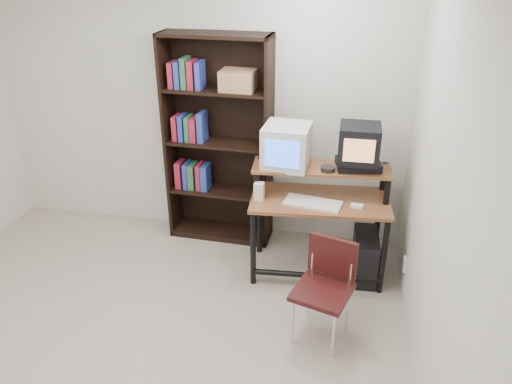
% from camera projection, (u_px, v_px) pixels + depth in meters
% --- Properties ---
extents(floor, '(4.00, 4.00, 0.01)m').
position_uv_depth(floor, '(126.00, 361.00, 3.57)').
color(floor, '#A69989').
rests_on(floor, ground).
extents(back_wall, '(4.00, 0.01, 2.60)m').
position_uv_depth(back_wall, '(197.00, 105.00, 4.75)').
color(back_wall, beige).
rests_on(back_wall, floor).
extents(right_wall, '(0.01, 4.00, 2.60)m').
position_uv_depth(right_wall, '(449.00, 231.00, 2.66)').
color(right_wall, beige).
rests_on(right_wall, floor).
extents(computer_desk, '(1.21, 0.66, 0.98)m').
position_uv_depth(computer_desk, '(320.00, 203.00, 4.27)').
color(computer_desk, brown).
rests_on(computer_desk, floor).
extents(crt_monitor, '(0.41, 0.41, 0.36)m').
position_uv_depth(crt_monitor, '(287.00, 146.00, 4.20)').
color(crt_monitor, beige).
rests_on(crt_monitor, computer_desk).
extents(vcr, '(0.40, 0.32, 0.08)m').
position_uv_depth(vcr, '(358.00, 165.00, 4.19)').
color(vcr, black).
rests_on(vcr, computer_desk).
extents(crt_tv, '(0.33, 0.33, 0.31)m').
position_uv_depth(crt_tv, '(359.00, 144.00, 4.09)').
color(crt_tv, black).
rests_on(crt_tv, vcr).
extents(cd_spindle, '(0.13, 0.13, 0.05)m').
position_uv_depth(cd_spindle, '(328.00, 169.00, 4.14)').
color(cd_spindle, '#26262B').
rests_on(cd_spindle, computer_desk).
extents(keyboard, '(0.50, 0.29, 0.03)m').
position_uv_depth(keyboard, '(313.00, 204.00, 4.14)').
color(keyboard, beige).
rests_on(keyboard, computer_desk).
extents(mousepad, '(0.25, 0.22, 0.01)m').
position_uv_depth(mousepad, '(355.00, 208.00, 4.11)').
color(mousepad, black).
rests_on(mousepad, computer_desk).
extents(mouse, '(0.11, 0.07, 0.03)m').
position_uv_depth(mouse, '(357.00, 206.00, 4.10)').
color(mouse, white).
rests_on(mouse, mousepad).
extents(desk_speaker, '(0.08, 0.08, 0.17)m').
position_uv_depth(desk_speaker, '(259.00, 192.00, 4.19)').
color(desk_speaker, beige).
rests_on(desk_speaker, computer_desk).
extents(pc_tower, '(0.22, 0.46, 0.42)m').
position_uv_depth(pc_tower, '(365.00, 256.00, 4.39)').
color(pc_tower, black).
rests_on(pc_tower, floor).
extents(school_chair, '(0.49, 0.49, 0.78)m').
position_uv_depth(school_chair, '(326.00, 280.00, 3.63)').
color(school_chair, black).
rests_on(school_chair, floor).
extents(bookshelf, '(1.01, 0.38, 2.00)m').
position_uv_depth(bookshelf, '(219.00, 140.00, 4.71)').
color(bookshelf, black).
rests_on(bookshelf, floor).
extents(wall_outlet, '(0.02, 0.08, 0.12)m').
position_uv_depth(wall_outlet, '(405.00, 264.00, 4.12)').
color(wall_outlet, beige).
rests_on(wall_outlet, right_wall).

